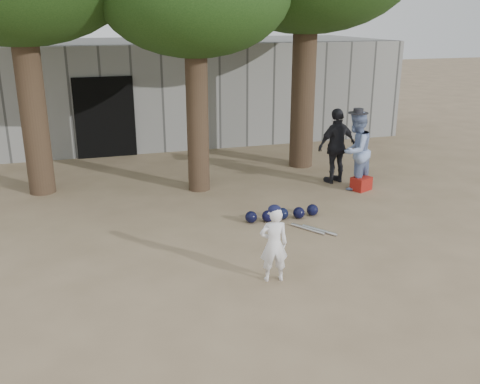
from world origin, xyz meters
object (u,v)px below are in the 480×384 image
object	(u,v)px
spectator_blue	(356,151)
spectator_dark	(337,146)
boy_player	(274,244)
red_bag	(361,184)

from	to	relation	value
spectator_blue	spectator_dark	size ratio (longest dim) A/B	1.01
spectator_blue	spectator_dark	bearing A→B (deg)	-106.19
spectator_dark	spectator_blue	bearing A→B (deg)	96.08
boy_player	red_bag	xyz separation A→B (m)	(3.40, 3.49, -0.43)
boy_player	spectator_blue	world-z (taller)	spectator_blue
boy_player	spectator_blue	bearing A→B (deg)	-123.62
boy_player	spectator_dark	xyz separation A→B (m)	(3.11, 4.21, 0.30)
spectator_blue	red_bag	distance (m)	0.76
spectator_dark	red_bag	distance (m)	1.06
spectator_blue	spectator_dark	distance (m)	0.59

